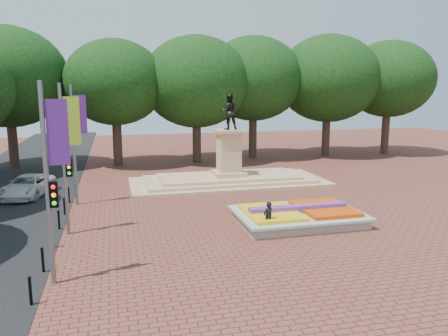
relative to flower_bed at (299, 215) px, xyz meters
name	(u,v)px	position (x,y,z in m)	size (l,w,h in m)	color
ground	(266,213)	(-1.03, 2.00, -0.38)	(90.00, 90.00, 0.00)	brown
flower_bed	(299,215)	(0.00, 0.00, 0.00)	(6.30, 4.30, 0.91)	gray
monument	(229,171)	(-1.03, 10.00, 0.50)	(14.00, 6.00, 6.40)	tan
tree_row_back	(225,90)	(1.31, 20.00, 6.29)	(44.80, 8.80, 10.43)	#34231C
banner_poles	(66,153)	(-11.10, 0.69, 3.50)	(0.88, 11.17, 7.00)	slate
bollard_row	(56,227)	(-11.73, 0.50, 0.15)	(0.12, 13.12, 0.98)	black
van	(27,186)	(-14.41, 9.36, 0.29)	(2.22, 4.82, 1.34)	silver
pedestrian	(268,217)	(-2.10, -1.22, 0.39)	(0.56, 0.37, 1.54)	black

